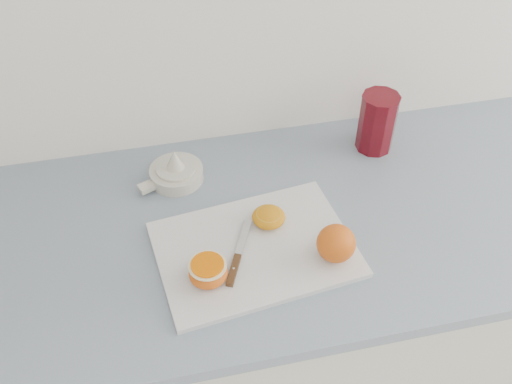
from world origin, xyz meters
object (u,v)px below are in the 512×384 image
red_tumbler (377,124)px  half_orange (208,272)px  cutting_board (255,249)px  citrus_juicer (176,172)px  counter (296,328)px

red_tumbler → half_orange: bearing=-144.7°
cutting_board → red_tumbler: 0.44m
cutting_board → half_orange: (-0.10, -0.06, 0.03)m
cutting_board → citrus_juicer: 0.28m
counter → citrus_juicer: bearing=147.2°
cutting_board → half_orange: bearing=-150.0°
half_orange → red_tumbler: (0.45, 0.32, 0.03)m
citrus_juicer → half_orange: bearing=-85.1°
half_orange → red_tumbler: 0.56m
counter → half_orange: 0.55m
cutting_board → citrus_juicer: (-0.13, 0.25, 0.02)m
counter → red_tumbler: (0.22, 0.18, 0.51)m
half_orange → citrus_juicer: 0.31m
counter → red_tumbler: bearing=39.6°
counter → cutting_board: (-0.13, -0.08, 0.45)m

